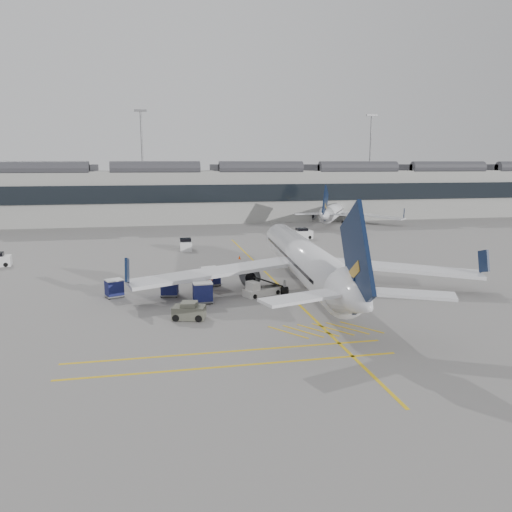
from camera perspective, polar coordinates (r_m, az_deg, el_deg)
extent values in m
plane|color=gray|center=(43.99, -7.69, -6.30)|extent=(220.00, 220.00, 0.00)
cube|color=#9E9E99|center=(114.30, -10.30, 6.80)|extent=(200.00, 20.00, 11.00)
cube|color=black|center=(104.06, -10.17, 7.00)|extent=(200.00, 0.50, 3.60)
cube|color=#38383D|center=(114.07, -10.40, 9.91)|extent=(200.00, 18.00, 1.40)
cylinder|color=slate|center=(128.06, -12.83, 10.23)|extent=(0.44, 0.44, 25.00)
cube|color=slate|center=(128.67, -13.07, 15.89)|extent=(3.00, 0.60, 0.50)
cylinder|color=slate|center=(140.41, 12.88, 10.24)|extent=(0.44, 0.44, 25.00)
cube|color=slate|center=(140.97, 13.09, 15.40)|extent=(3.00, 0.60, 0.50)
cube|color=gold|center=(55.03, 2.03, -2.76)|extent=(0.25, 60.00, 0.01)
cylinder|color=silver|center=(51.27, 5.51, -0.28)|extent=(5.92, 29.52, 3.68)
cone|color=silver|center=(67.36, 2.43, 2.36)|extent=(3.97, 4.18, 3.68)
cone|color=silver|center=(35.21, 11.57, -4.83)|extent=(4.03, 4.96, 3.68)
cube|color=silver|center=(48.83, -4.83, -1.88)|extent=(16.98, 7.32, 0.34)
cube|color=silver|center=(52.89, 15.71, -1.27)|extent=(16.70, 9.59, 0.34)
cylinder|color=slate|center=(51.15, -0.86, -2.05)|extent=(2.32, 3.67, 2.05)
cylinder|color=slate|center=(53.55, 11.30, -1.68)|extent=(2.32, 3.67, 2.05)
cube|color=black|center=(35.14, 11.43, -0.28)|extent=(0.87, 7.44, 8.19)
cylinder|color=black|center=(62.61, 3.23, -0.85)|extent=(0.32, 0.64, 0.63)
cylinder|color=black|center=(49.05, 3.28, -3.97)|extent=(0.74, 0.83, 0.78)
cylinder|color=black|center=(50.14, 8.80, -3.76)|extent=(0.74, 0.83, 0.78)
cylinder|color=silver|center=(110.16, 9.02, 5.18)|extent=(14.44, 23.13, 3.09)
cone|color=silver|center=(123.95, 9.92, 5.74)|extent=(4.28, 4.36, 3.09)
cone|color=silver|center=(96.06, 7.84, 4.63)|extent=(4.59, 4.94, 3.09)
cube|color=silver|center=(110.36, 4.89, 4.90)|extent=(14.26, 5.43, 0.29)
cube|color=silver|center=(108.22, 13.02, 4.55)|extent=(11.76, 12.15, 0.29)
cylinder|color=slate|center=(111.44, 6.60, 4.62)|extent=(2.92, 3.42, 1.72)
cylinder|color=slate|center=(110.15, 11.49, 4.41)|extent=(2.92, 3.42, 1.72)
cube|color=black|center=(96.34, 7.92, 6.02)|extent=(3.19, 5.61, 6.88)
cylinder|color=black|center=(119.70, 9.62, 4.47)|extent=(0.45, 0.57, 0.53)
cylinder|color=black|center=(108.67, 7.76, 3.94)|extent=(0.82, 0.85, 0.66)
cylinder|color=black|center=(108.11, 9.91, 3.85)|extent=(0.82, 0.85, 0.66)
cube|color=silver|center=(48.84, 0.69, -4.07)|extent=(4.03, 2.88, 0.69)
cube|color=black|center=(49.22, 1.62, -3.02)|extent=(3.50, 2.36, 1.46)
cube|color=silver|center=(48.05, -0.35, -3.47)|extent=(1.33, 1.53, 0.89)
cylinder|color=black|center=(47.54, -0.16, -4.64)|extent=(0.47, 0.34, 0.43)
cylinder|color=black|center=(48.64, -1.10, -4.29)|extent=(0.47, 0.34, 0.43)
cylinder|color=black|center=(49.15, 2.47, -4.14)|extent=(0.47, 0.34, 0.43)
cylinder|color=black|center=(50.20, 1.50, -3.82)|extent=(0.47, 0.34, 0.43)
cube|color=gray|center=(46.39, -6.10, -5.12)|extent=(1.91, 1.60, 0.13)
cube|color=navy|center=(46.17, -6.12, -4.07)|extent=(1.75, 1.54, 1.59)
cube|color=silver|center=(45.96, -6.14, -3.07)|extent=(1.80, 1.59, 0.11)
cylinder|color=black|center=(45.75, -6.95, -5.46)|extent=(0.24, 0.12, 0.24)
cylinder|color=black|center=(46.90, -7.12, -5.06)|extent=(0.24, 0.12, 0.24)
cylinder|color=black|center=(45.94, -5.05, -5.35)|extent=(0.24, 0.12, 0.24)
cylinder|color=black|center=(47.09, -5.27, -4.96)|extent=(0.24, 0.12, 0.24)
cube|color=gray|center=(49.17, -9.82, -4.33)|extent=(1.93, 1.68, 0.12)
cube|color=navy|center=(48.97, -9.84, -3.42)|extent=(1.77, 1.60, 1.46)
cube|color=silver|center=(48.79, -9.87, -2.55)|extent=(1.83, 1.66, 0.10)
cylinder|color=black|center=(48.76, -10.72, -4.57)|extent=(0.24, 0.14, 0.22)
cylinder|color=black|center=(49.82, -10.53, -4.24)|extent=(0.24, 0.14, 0.22)
cylinder|color=black|center=(48.56, -9.08, -4.58)|extent=(0.24, 0.14, 0.22)
cylinder|color=black|center=(49.62, -8.92, -4.25)|extent=(0.24, 0.14, 0.22)
cube|color=gray|center=(52.66, -5.22, -3.20)|extent=(2.25, 2.04, 0.13)
cube|color=navy|center=(52.46, -5.24, -2.26)|extent=(2.08, 1.94, 1.60)
cube|color=silver|center=(52.28, -5.25, -1.37)|extent=(2.15, 2.00, 0.11)
cylinder|color=black|center=(51.84, -5.73, -3.52)|extent=(0.26, 0.18, 0.24)
cylinder|color=black|center=(52.92, -6.25, -3.23)|extent=(0.26, 0.18, 0.24)
cylinder|color=black|center=(52.45, -4.18, -3.33)|extent=(0.26, 0.18, 0.24)
cylinder|color=black|center=(53.52, -4.73, -3.05)|extent=(0.26, 0.18, 0.24)
cube|color=gray|center=(49.97, -15.85, -4.35)|extent=(2.05, 1.89, 0.12)
cube|color=navy|center=(49.78, -15.90, -3.48)|extent=(1.90, 1.79, 1.41)
cube|color=silver|center=(49.61, -15.94, -2.65)|extent=(1.96, 1.85, 0.10)
cylinder|color=black|center=(49.30, -16.41, -4.66)|extent=(0.24, 0.17, 0.21)
cylinder|color=black|center=(50.29, -16.78, -4.38)|extent=(0.24, 0.17, 0.21)
cylinder|color=black|center=(49.70, -14.91, -4.46)|extent=(0.24, 0.17, 0.21)
cylinder|color=black|center=(50.69, -15.31, -4.19)|extent=(0.24, 0.17, 0.21)
imported|color=#FF5B0D|center=(50.74, -5.25, -2.99)|extent=(0.72, 0.62, 1.67)
imported|color=orange|center=(50.90, -6.70, -2.99)|extent=(0.95, 0.84, 1.65)
cube|color=#5B5C4E|center=(41.75, -7.66, -6.40)|extent=(2.95, 2.23, 1.05)
cube|color=#5B5C4E|center=(41.57, -7.68, -5.57)|extent=(1.55, 1.55, 0.52)
cylinder|color=black|center=(41.41, -9.13, -6.99)|extent=(0.63, 0.41, 0.59)
cylinder|color=black|center=(42.67, -8.70, -6.45)|extent=(0.63, 0.41, 0.59)
cylinder|color=black|center=(41.01, -6.56, -7.10)|extent=(0.63, 0.41, 0.59)
cylinder|color=black|center=(42.29, -6.20, -6.55)|extent=(0.63, 0.41, 0.59)
cone|color=#F24C0A|center=(66.95, -1.90, -0.14)|extent=(0.36, 0.36, 0.50)
cone|color=#F24C0A|center=(54.02, 8.79, -2.86)|extent=(0.38, 0.38, 0.52)
cylinder|color=black|center=(69.27, -26.69, -0.89)|extent=(0.58, 0.27, 0.56)
cylinder|color=black|center=(70.72, -26.53, -0.66)|extent=(0.58, 0.27, 0.56)
cube|color=silver|center=(74.56, -8.06, 1.18)|extent=(1.72, 3.42, 1.32)
cube|color=black|center=(74.44, -8.08, 1.79)|extent=(1.62, 1.71, 0.57)
cylinder|color=black|center=(73.55, -7.41, 0.77)|extent=(0.21, 0.57, 0.57)
cylinder|color=black|center=(73.47, -8.59, 0.73)|extent=(0.21, 0.57, 0.57)
cylinder|color=black|center=(75.78, -7.53, 1.06)|extent=(0.21, 0.57, 0.57)
cylinder|color=black|center=(75.71, -8.67, 1.02)|extent=(0.21, 0.57, 0.57)
cube|color=silver|center=(85.35, 5.24, 2.45)|extent=(3.61, 1.88, 1.38)
cube|color=black|center=(85.23, 5.25, 3.01)|extent=(1.82, 1.73, 0.59)
cylinder|color=black|center=(84.29, 4.64, 2.08)|extent=(0.60, 0.23, 0.59)
cylinder|color=black|center=(85.79, 4.32, 2.23)|extent=(0.60, 0.23, 0.59)
cylinder|color=black|center=(85.04, 6.17, 2.13)|extent=(0.60, 0.23, 0.59)
cylinder|color=black|center=(86.52, 5.82, 2.28)|extent=(0.60, 0.23, 0.59)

